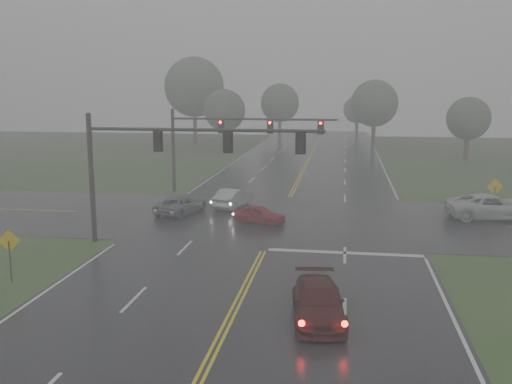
% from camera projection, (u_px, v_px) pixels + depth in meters
% --- Properties ---
extents(ground, '(180.00, 180.00, 0.00)m').
position_uv_depth(ground, '(201.00, 377.00, 18.09)').
color(ground, '#324A20').
rests_on(ground, ground).
extents(main_road, '(18.00, 160.00, 0.02)m').
position_uv_depth(main_road, '(276.00, 226.00, 37.52)').
color(main_road, black).
rests_on(main_road, ground).
extents(cross_street, '(120.00, 14.00, 0.02)m').
position_uv_depth(cross_street, '(279.00, 219.00, 39.46)').
color(cross_street, black).
rests_on(cross_street, ground).
extents(stop_bar, '(8.50, 0.50, 0.01)m').
position_uv_depth(stop_bar, '(345.00, 253.00, 31.40)').
color(stop_bar, silver).
rests_on(stop_bar, ground).
extents(sedan_maroon, '(2.53, 5.03, 1.40)m').
position_uv_depth(sedan_maroon, '(318.00, 319.00, 22.53)').
color(sedan_maroon, '#3B0C0A').
rests_on(sedan_maroon, ground).
extents(sedan_red, '(3.78, 2.45, 1.20)m').
position_uv_depth(sedan_red, '(259.00, 223.00, 38.20)').
color(sedan_red, maroon).
rests_on(sedan_red, ground).
extents(sedan_silver, '(2.61, 4.62, 1.44)m').
position_uv_depth(sedan_silver, '(233.00, 207.00, 43.21)').
color(sedan_silver, '#A3A6AA').
rests_on(sedan_silver, ground).
extents(car_grey, '(3.41, 5.02, 1.28)m').
position_uv_depth(car_grey, '(182.00, 214.00, 41.14)').
color(car_grey, '#53555A').
rests_on(car_grey, ground).
extents(pickup_white, '(6.39, 3.58, 1.69)m').
position_uv_depth(pickup_white, '(490.00, 219.00, 39.54)').
color(pickup_white, silver).
rests_on(pickup_white, ground).
extents(signal_gantry_near, '(13.64, 0.33, 7.57)m').
position_uv_depth(signal_gantry_near, '(160.00, 153.00, 32.26)').
color(signal_gantry_near, black).
rests_on(signal_gantry_near, ground).
extents(signal_gantry_far, '(14.09, 0.36, 7.19)m').
position_uv_depth(signal_gantry_far, '(224.00, 134.00, 48.05)').
color(signal_gantry_far, black).
rests_on(signal_gantry_far, ground).
extents(sign_diamond_west, '(1.03, 0.31, 2.53)m').
position_uv_depth(sign_diamond_west, '(9.00, 247.00, 26.51)').
color(sign_diamond_west, black).
rests_on(sign_diamond_west, ground).
extents(sign_diamond_east, '(1.16, 0.29, 2.82)m').
position_uv_depth(sign_diamond_east, '(495.00, 192.00, 39.25)').
color(sign_diamond_east, black).
rests_on(sign_diamond_east, ground).
extents(tree_nw_a, '(5.87, 5.87, 8.62)m').
position_uv_depth(tree_nw_a, '(225.00, 110.00, 80.37)').
color(tree_nw_a, '#352822').
rests_on(tree_nw_a, ground).
extents(tree_ne_a, '(6.79, 6.79, 9.97)m').
position_uv_depth(tree_ne_a, '(374.00, 103.00, 82.36)').
color(tree_ne_a, '#352822').
rests_on(tree_ne_a, ground).
extents(tree_n_mid, '(6.45, 6.45, 9.47)m').
position_uv_depth(tree_n_mid, '(280.00, 103.00, 95.17)').
color(tree_n_mid, '#352822').
rests_on(tree_n_mid, ground).
extents(tree_e_near, '(5.29, 5.29, 7.77)m').
position_uv_depth(tree_e_near, '(468.00, 119.00, 69.94)').
color(tree_e_near, '#352822').
rests_on(tree_e_near, ground).
extents(tree_nw_b, '(9.20, 9.20, 13.51)m').
position_uv_depth(tree_nw_b, '(194.00, 87.00, 87.86)').
color(tree_nw_b, '#352822').
rests_on(tree_nw_b, ground).
extents(tree_n_far, '(5.01, 5.01, 7.35)m').
position_uv_depth(tree_n_far, '(357.00, 110.00, 102.92)').
color(tree_n_far, '#352822').
rests_on(tree_n_far, ground).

